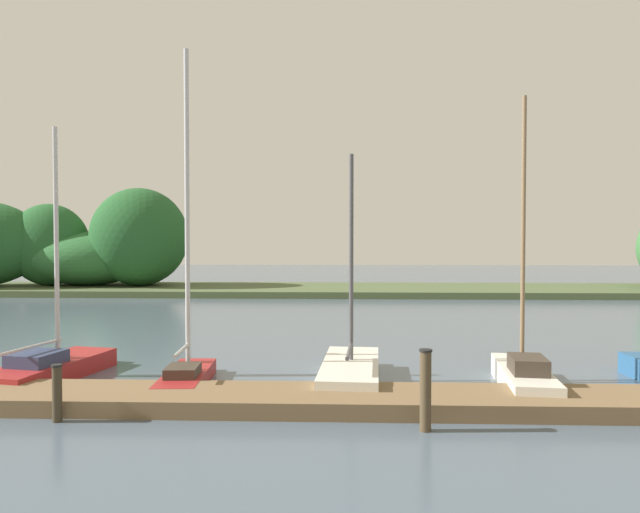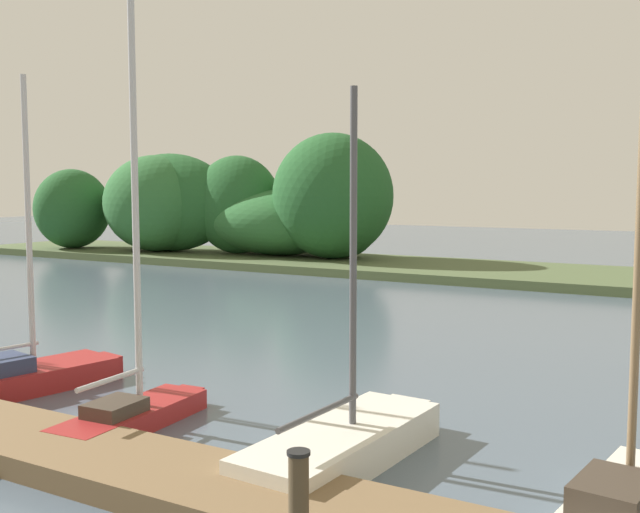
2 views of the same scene
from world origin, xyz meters
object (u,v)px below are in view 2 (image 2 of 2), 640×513
(sailboat_5, at_px, (349,440))
(sailboat_4, at_px, (134,398))
(sailboat_6, at_px, (625,505))
(sailboat_3, at_px, (25,373))

(sailboat_5, bearing_deg, sailboat_4, 100.19)
(sailboat_6, bearing_deg, sailboat_3, 93.06)
(sailboat_3, bearing_deg, sailboat_6, -82.81)
(sailboat_3, bearing_deg, sailboat_5, -80.17)
(sailboat_4, relative_size, sailboat_6, 1.18)
(sailboat_5, xyz_separation_m, sailboat_6, (3.99, -0.60, 0.09))
(sailboat_3, xyz_separation_m, sailboat_5, (7.51, -0.13, -0.04))
(sailboat_4, xyz_separation_m, sailboat_6, (7.93, -0.14, -0.10))
(sailboat_3, height_order, sailboat_4, sailboat_4)
(sailboat_3, distance_m, sailboat_6, 11.53)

